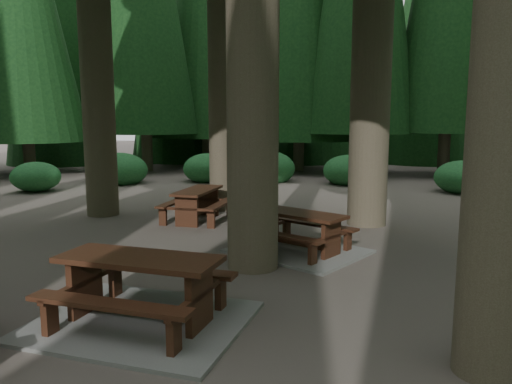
# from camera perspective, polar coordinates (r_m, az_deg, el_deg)

# --- Properties ---
(ground) EXTENTS (80.00, 80.00, 0.00)m
(ground) POSITION_cam_1_polar(r_m,az_deg,el_deg) (8.53, -5.98, -8.47)
(ground) COLOR #524A43
(ground) RESTS_ON ground
(picnic_table_a) EXTENTS (2.56, 2.13, 0.85)m
(picnic_table_a) POSITION_cam_1_polar(r_m,az_deg,el_deg) (6.32, -13.08, -11.98)
(picnic_table_a) COLOR gray
(picnic_table_a) RESTS_ON ground
(picnic_table_b) EXTENTS (1.47, 1.81, 0.77)m
(picnic_table_b) POSITION_cam_1_polar(r_m,az_deg,el_deg) (12.11, -6.66, -0.91)
(picnic_table_b) COLOR #382110
(picnic_table_b) RESTS_ON ground
(picnic_table_c) EXTENTS (2.80, 2.60, 0.76)m
(picnic_table_c) POSITION_cam_1_polar(r_m,az_deg,el_deg) (9.30, 4.86, -5.38)
(picnic_table_c) COLOR gray
(picnic_table_c) RESTS_ON ground
(shrub_ring) EXTENTS (23.86, 24.64, 1.49)m
(shrub_ring) POSITION_cam_1_polar(r_m,az_deg,el_deg) (8.88, 0.04, -5.05)
(shrub_ring) COLOR #1F5C2F
(shrub_ring) RESTS_ON ground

